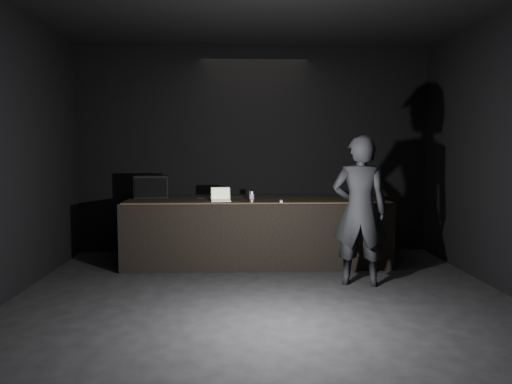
{
  "coord_description": "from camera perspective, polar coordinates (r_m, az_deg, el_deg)",
  "views": [
    {
      "loc": [
        -0.33,
        -5.1,
        1.79
      ],
      "look_at": [
        -0.02,
        2.3,
        1.14
      ],
      "focal_mm": 35.0,
      "sensor_mm": 36.0,
      "label": 1
    }
  ],
  "objects": [
    {
      "name": "ground",
      "position": [
        5.41,
        1.26,
        -14.29
      ],
      "size": [
        7.0,
        7.0,
        0.0
      ],
      "primitive_type": "plane",
      "color": "black",
      "rests_on": "ground"
    },
    {
      "name": "room_walls",
      "position": [
        5.11,
        1.3,
        7.62
      ],
      "size": [
        6.1,
        7.1,
        3.52
      ],
      "color": "black",
      "rests_on": "ground"
    },
    {
      "name": "stage_riser",
      "position": [
        7.94,
        0.0,
        -4.34
      ],
      "size": [
        4.0,
        1.5,
        1.0
      ],
      "primitive_type": "cube",
      "color": "black",
      "rests_on": "ground"
    },
    {
      "name": "riser_lip",
      "position": [
        7.17,
        0.24,
        -1.27
      ],
      "size": [
        3.92,
        0.1,
        0.01
      ],
      "primitive_type": "cube",
      "color": "brown",
      "rests_on": "stage_riser"
    },
    {
      "name": "stage_monitor",
      "position": [
        8.18,
        -11.83,
        0.61
      ],
      "size": [
        0.56,
        0.43,
        0.35
      ],
      "rotation": [
        0.0,
        0.0,
        0.09
      ],
      "color": "black",
      "rests_on": "stage_riser"
    },
    {
      "name": "cable",
      "position": [
        7.95,
        -3.99,
        -0.64
      ],
      "size": [
        0.78,
        0.21,
        0.02
      ],
      "primitive_type": "cylinder",
      "rotation": [
        0.0,
        1.57,
        0.25
      ],
      "color": "black",
      "rests_on": "stage_riser"
    },
    {
      "name": "laptop",
      "position": [
        7.53,
        -4.04,
        -0.62
      ],
      "size": [
        0.31,
        0.28,
        0.2
      ],
      "rotation": [
        0.0,
        0.0,
        0.08
      ],
      "color": "white",
      "rests_on": "stage_riser"
    },
    {
      "name": "beer_can",
      "position": [
        7.29,
        -0.49,
        -0.57
      ],
      "size": [
        0.07,
        0.07,
        0.16
      ],
      "color": "silver",
      "rests_on": "stage_riser"
    },
    {
      "name": "plastic_cup",
      "position": [
        8.03,
        -0.77,
        -0.23
      ],
      "size": [
        0.09,
        0.09,
        0.11
      ],
      "primitive_type": "cylinder",
      "color": "white",
      "rests_on": "stage_riser"
    },
    {
      "name": "wii_remote",
      "position": [
        7.29,
        2.9,
        -1.09
      ],
      "size": [
        0.05,
        0.17,
        0.03
      ],
      "primitive_type": "cube",
      "rotation": [
        0.0,
        0.0,
        -0.06
      ],
      "color": "silver",
      "rests_on": "stage_riser"
    },
    {
      "name": "person",
      "position": [
        6.64,
        11.79,
        -2.11
      ],
      "size": [
        0.8,
        0.62,
        1.96
      ],
      "primitive_type": "imported",
      "rotation": [
        0.0,
        0.0,
        2.91
      ],
      "color": "black",
      "rests_on": "ground"
    }
  ]
}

